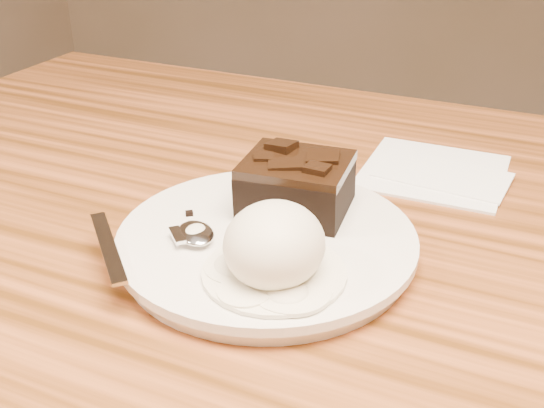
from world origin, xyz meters
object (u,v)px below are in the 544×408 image
at_px(plate, 267,244).
at_px(napkin, 434,171).
at_px(ice_cream_scoop, 274,244).
at_px(brownie, 296,188).
at_px(spoon, 196,235).

bearing_deg(plate, napkin, 66.71).
xyz_separation_m(ice_cream_scoop, napkin, (0.06, 0.25, -0.04)).
relative_size(plate, brownie, 2.81).
distance_m(brownie, napkin, 0.18).
bearing_deg(ice_cream_scoop, plate, 119.99).
bearing_deg(napkin, spoon, -119.36).
bearing_deg(ice_cream_scoop, spoon, 165.89).
distance_m(ice_cream_scoop, napkin, 0.26).
bearing_deg(plate, ice_cream_scoop, -60.01).
distance_m(brownie, ice_cream_scoop, 0.10).
relative_size(brownie, ice_cream_scoop, 1.12).
bearing_deg(napkin, plate, -113.29).
bearing_deg(plate, brownie, 83.00).
relative_size(brownie, spoon, 0.54).
height_order(plate, brownie, brownie).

